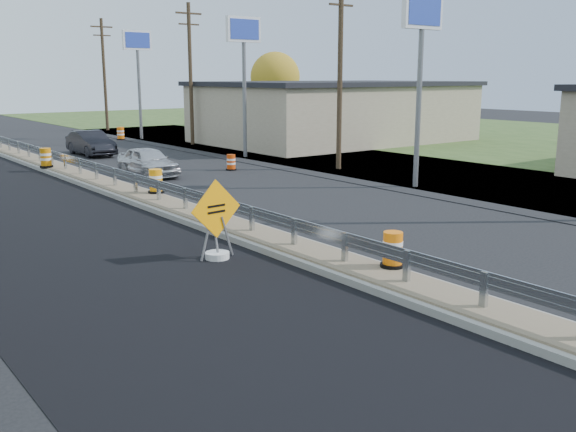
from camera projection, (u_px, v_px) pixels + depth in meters
ground at (252, 238)px, 18.80m from camera, size 140.00×140.00×0.00m
grass_verge_far at (527, 144)px, 44.42m from camera, size 40.00×120.00×0.03m
milled_overlay at (3, 203)px, 23.92m from camera, size 7.20×120.00×0.01m
median at (136, 195)px, 24.97m from camera, size 1.60×55.00×0.23m
guardrail at (124, 176)px, 25.62m from camera, size 0.10×46.15×0.72m
retail_building_near at (335, 111)px, 46.33m from camera, size 18.50×12.50×4.27m
pylon_sign_south at (422, 30)px, 26.00m from camera, size 2.20×0.30×7.90m
pylon_sign_mid at (244, 43)px, 36.06m from camera, size 2.20×0.30×7.90m
pylon_sign_north at (137, 50)px, 46.90m from camera, size 2.20×0.30×7.90m
utility_pole_smid at (340, 70)px, 31.57m from camera, size 1.90×0.26×9.40m
utility_pole_nmid at (190, 72)px, 43.18m from camera, size 1.90×0.26×9.40m
utility_pole_north at (104, 73)px, 54.79m from camera, size 1.90×0.26×9.40m
tree_far_yellow at (275, 77)px, 59.65m from camera, size 4.62×4.62×6.86m
caution_sign at (217, 239)px, 16.52m from camera, size 1.51×0.63×2.09m
barrel_median_near at (393, 250)px, 15.08m from camera, size 0.58×0.58×0.85m
barrel_median_mid at (156, 182)px, 24.67m from camera, size 0.62×0.62×0.92m
barrel_median_far at (46, 158)px, 31.62m from camera, size 0.64×0.64×0.94m
barrel_shoulder_near at (231, 163)px, 32.23m from camera, size 0.54×0.54×0.79m
barrel_shoulder_far at (121, 134)px, 47.58m from camera, size 0.64×0.64×0.94m
car_silver at (148, 162)px, 30.29m from camera, size 1.74×4.08×1.37m
car_dark_mid at (91, 143)px, 38.25m from camera, size 1.58×4.43×1.45m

